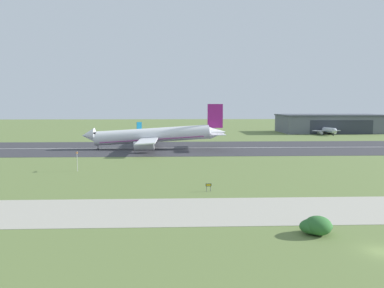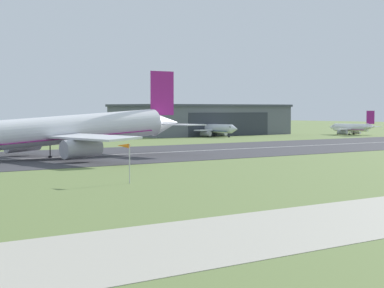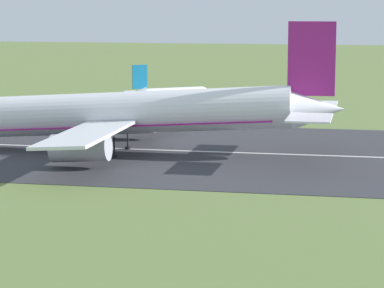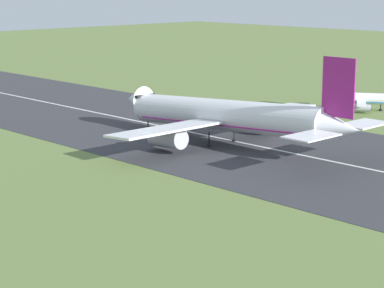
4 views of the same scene
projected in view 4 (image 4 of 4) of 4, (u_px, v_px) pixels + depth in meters
ground_plane at (125, 266)px, 81.97m from camera, size 726.68×726.68×0.00m
airplane_landing at (225, 116)px, 141.64m from camera, size 59.42×50.44×18.57m
airplane_parked_east at (359, 99)px, 180.82m from camera, size 18.33×17.63×8.90m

